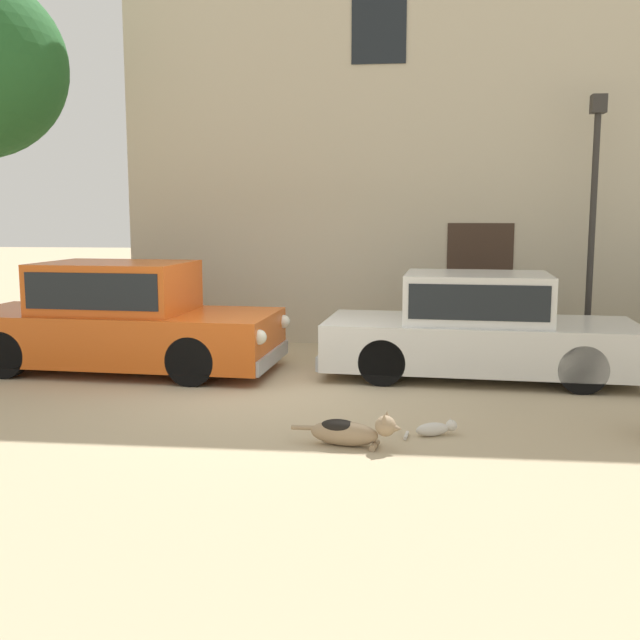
{
  "coord_description": "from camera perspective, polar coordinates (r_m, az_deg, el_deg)",
  "views": [
    {
      "loc": [
        1.64,
        -9.11,
        2.24
      ],
      "look_at": [
        0.61,
        0.2,
        0.9
      ],
      "focal_mm": 41.42,
      "sensor_mm": 36.0,
      "label": 1
    }
  ],
  "objects": [
    {
      "name": "ground_plane",
      "position": [
        9.52,
        -3.82,
        -5.48
      ],
      "size": [
        80.0,
        80.0,
        0.0
      ],
      "primitive_type": "plane",
      "color": "tan"
    },
    {
      "name": "parked_sedan_nearest",
      "position": [
        11.04,
        -15.24,
        0.18
      ],
      "size": [
        4.73,
        2.08,
        1.57
      ],
      "rotation": [
        0.0,
        0.0,
        -0.06
      ],
      "color": "#D15619",
      "rests_on": "ground_plane"
    },
    {
      "name": "parked_sedan_second",
      "position": [
        10.44,
        12.13,
        -0.47
      ],
      "size": [
        4.46,
        2.04,
        1.44
      ],
      "rotation": [
        0.0,
        0.0,
        -0.07
      ],
      "color": "silver",
      "rests_on": "ground_plane"
    },
    {
      "name": "apartment_block",
      "position": [
        15.98,
        21.13,
        13.55
      ],
      "size": [
        17.43,
        5.45,
        7.79
      ],
      "color": "#BCB299",
      "rests_on": "ground_plane"
    },
    {
      "name": "stray_dog_spotted",
      "position": [
        7.26,
        2.42,
        -8.54
      ],
      "size": [
        1.11,
        0.35,
        0.37
      ],
      "rotation": [
        0.0,
        0.0,
        6.09
      ],
      "color": "#997F60",
      "rests_on": "ground_plane"
    },
    {
      "name": "stray_cat",
      "position": [
        7.7,
        8.91,
        -8.29
      ],
      "size": [
        0.55,
        0.33,
        0.16
      ],
      "rotation": [
        0.0,
        0.0,
        0.38
      ],
      "color": "beige",
      "rests_on": "ground_plane"
    },
    {
      "name": "street_lamp",
      "position": [
        12.41,
        20.41,
        9.2
      ],
      "size": [
        0.22,
        0.22,
        4.06
      ],
      "color": "#2D2B28",
      "rests_on": "ground_plane"
    }
  ]
}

